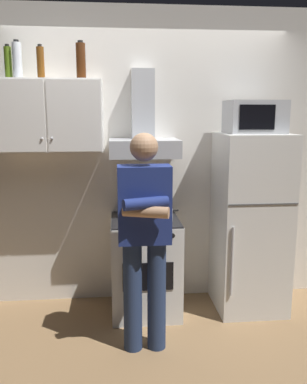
% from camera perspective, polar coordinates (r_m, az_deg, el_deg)
% --- Properties ---
extents(ground_plane, '(7.00, 7.00, 0.00)m').
position_cam_1_polar(ground_plane, '(3.64, -0.00, -18.05)').
color(ground_plane, olive).
extents(back_wall_tiled, '(4.80, 0.10, 2.70)m').
position_cam_1_polar(back_wall_tiled, '(3.80, -0.86, 4.70)').
color(back_wall_tiled, silver).
rests_on(back_wall_tiled, ground_plane).
extents(upper_cabinet, '(0.90, 0.37, 0.60)m').
position_cam_1_polar(upper_cabinet, '(3.58, -14.49, 10.37)').
color(upper_cabinet, white).
extents(stove_oven, '(0.60, 0.62, 0.87)m').
position_cam_1_polar(stove_oven, '(3.68, -1.16, -10.29)').
color(stove_oven, white).
rests_on(stove_oven, ground_plane).
extents(range_hood, '(0.60, 0.44, 0.75)m').
position_cam_1_polar(range_hood, '(3.56, -1.39, 8.25)').
color(range_hood, '#B7BABF').
extents(refrigerator, '(0.60, 0.62, 1.60)m').
position_cam_1_polar(refrigerator, '(3.75, 13.48, -4.27)').
color(refrigerator, white).
rests_on(refrigerator, ground_plane).
extents(microwave, '(0.48, 0.37, 0.28)m').
position_cam_1_polar(microwave, '(3.64, 14.06, 10.24)').
color(microwave, '#B7BABF').
rests_on(microwave, refrigerator).
extents(person_standing, '(0.38, 0.33, 1.64)m').
position_cam_1_polar(person_standing, '(2.95, -1.28, -6.13)').
color(person_standing, navy).
rests_on(person_standing, ground_plane).
extents(cooking_pot, '(0.29, 0.19, 0.10)m').
position_cam_1_polar(cooking_pot, '(3.43, 1.13, -3.24)').
color(cooking_pot, '#B7BABF').
rests_on(cooking_pot, stove_oven).
extents(bottle_vodka_clear, '(0.08, 0.08, 0.31)m').
position_cam_1_polar(bottle_vodka_clear, '(3.66, -18.67, 17.18)').
color(bottle_vodka_clear, silver).
rests_on(bottle_vodka_clear, upper_cabinet).
extents(bottle_beer_brown, '(0.06, 0.06, 0.27)m').
position_cam_1_polar(bottle_beer_brown, '(3.61, -15.65, 17.17)').
color(bottle_beer_brown, brown).
rests_on(bottle_beer_brown, upper_cabinet).
extents(bottle_rum_dark, '(0.08, 0.08, 0.31)m').
position_cam_1_polar(bottle_rum_dark, '(3.59, -10.21, 17.73)').
color(bottle_rum_dark, '#47230F').
rests_on(bottle_rum_dark, upper_cabinet).
extents(bottle_olive_oil, '(0.06, 0.06, 0.28)m').
position_cam_1_polar(bottle_olive_oil, '(3.71, -19.83, 16.79)').
color(bottle_olive_oil, '#4C6B19').
rests_on(bottle_olive_oil, upper_cabinet).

